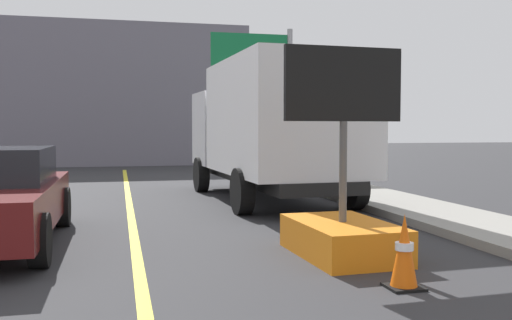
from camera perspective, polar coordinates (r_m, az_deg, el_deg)
The scene contains 6 objects.
lane_center_stripe at distance 5.57m, azimuth -11.11°, elevation -14.16°, with size 0.14×36.00×0.01m, color yellow.
arrow_board_trailer at distance 7.52m, azimuth 8.63°, elevation -5.88°, with size 1.60×1.85×2.70m.
box_truck at distance 12.98m, azimuth 1.60°, elevation 3.42°, with size 2.89×6.61×3.11m.
highway_guide_sign at distance 19.35m, azimuth 1.14°, elevation 8.40°, with size 2.79×0.18×5.00m.
far_building_block at distance 29.03m, azimuth -15.87°, elevation 6.02°, with size 13.95×6.84×6.32m, color slate.
traffic_cone_mid_lane at distance 6.17m, azimuth 14.57°, elevation -8.87°, with size 0.36×0.36×0.78m.
Camera 1 is at (-0.21, 0.68, 1.66)m, focal length 40.11 mm.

